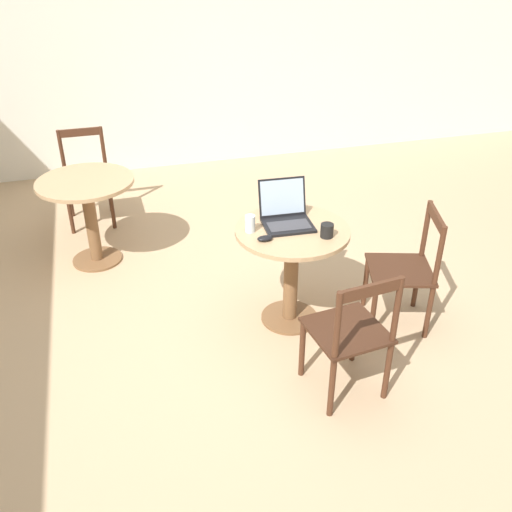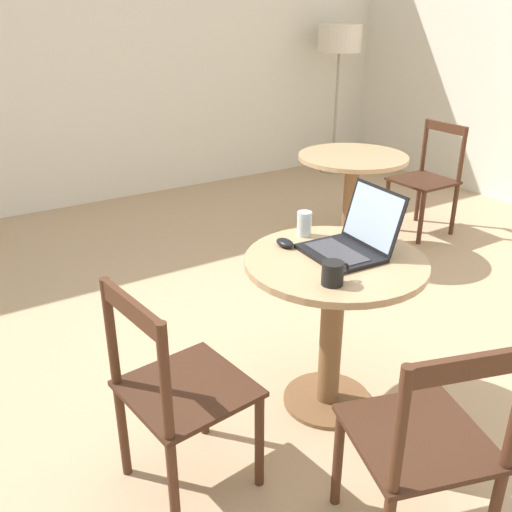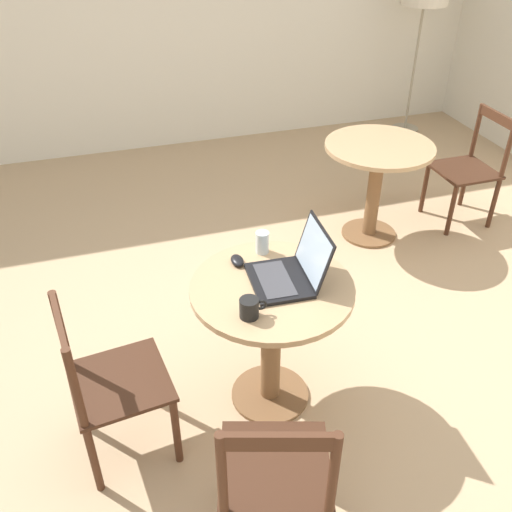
{
  "view_description": "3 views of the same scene",
  "coord_description": "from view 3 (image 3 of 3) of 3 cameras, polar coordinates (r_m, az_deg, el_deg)",
  "views": [
    {
      "loc": [
        -3.14,
        0.92,
        2.46
      ],
      "look_at": [
        0.02,
        0.02,
        0.54
      ],
      "focal_mm": 40.0,
      "sensor_mm": 36.0,
      "label": 1
    },
    {
      "loc": [
        -1.44,
        -1.86,
        1.7
      ],
      "look_at": [
        -0.15,
        0.19,
        0.62
      ],
      "focal_mm": 40.0,
      "sensor_mm": 36.0,
      "label": 2
    },
    {
      "loc": [
        -0.71,
        -2.17,
        2.31
      ],
      "look_at": [
        0.05,
        0.26,
        0.57
      ],
      "focal_mm": 40.0,
      "sensor_mm": 36.0,
      "label": 3
    }
  ],
  "objects": [
    {
      "name": "cafe_table_near",
      "position": [
        2.72,
        1.55,
        -6.12
      ],
      "size": [
        0.76,
        0.76,
        0.73
      ],
      "color": "brown",
      "rests_on": "ground_plane"
    },
    {
      "name": "mouse",
      "position": [
        2.74,
        -1.87,
        -0.48
      ],
      "size": [
        0.06,
        0.1,
        0.03
      ],
      "color": "black",
      "rests_on": "cafe_table_near"
    },
    {
      "name": "chair_near_front",
      "position": [
        2.28,
        1.94,
        -21.2
      ],
      "size": [
        0.53,
        0.53,
        0.85
      ],
      "color": "#472819",
      "rests_on": "ground_plane"
    },
    {
      "name": "cafe_table_mid",
      "position": [
        4.16,
        11.99,
        8.47
      ],
      "size": [
        0.76,
        0.76,
        0.73
      ],
      "color": "brown",
      "rests_on": "ground_plane"
    },
    {
      "name": "chair_mid_right",
      "position": [
        4.63,
        20.54,
        8.16
      ],
      "size": [
        0.42,
        0.42,
        0.85
      ],
      "color": "#472819",
      "rests_on": "ground_plane"
    },
    {
      "name": "mug",
      "position": [
        2.41,
        -0.64,
        -5.22
      ],
      "size": [
        0.12,
        0.08,
        0.09
      ],
      "color": "black",
      "rests_on": "cafe_table_near"
    },
    {
      "name": "ground_plane",
      "position": [
        3.25,
        0.46,
        -10.89
      ],
      "size": [
        16.0,
        16.0,
        0.0
      ],
      "primitive_type": "plane",
      "color": "tan"
    },
    {
      "name": "laptop",
      "position": [
        2.61,
        3.44,
        -1.5
      ],
      "size": [
        0.35,
        0.34,
        0.27
      ],
      "color": "black",
      "rests_on": "cafe_table_near"
    },
    {
      "name": "chair_near_left",
      "position": [
        2.65,
        -14.4,
        -12.27
      ],
      "size": [
        0.47,
        0.47,
        0.85
      ],
      "color": "#472819",
      "rests_on": "ground_plane"
    },
    {
      "name": "drinking_glass",
      "position": [
        2.8,
        0.64,
        1.37
      ],
      "size": [
        0.07,
        0.07,
        0.11
      ],
      "color": "silver",
      "rests_on": "cafe_table_near"
    }
  ]
}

